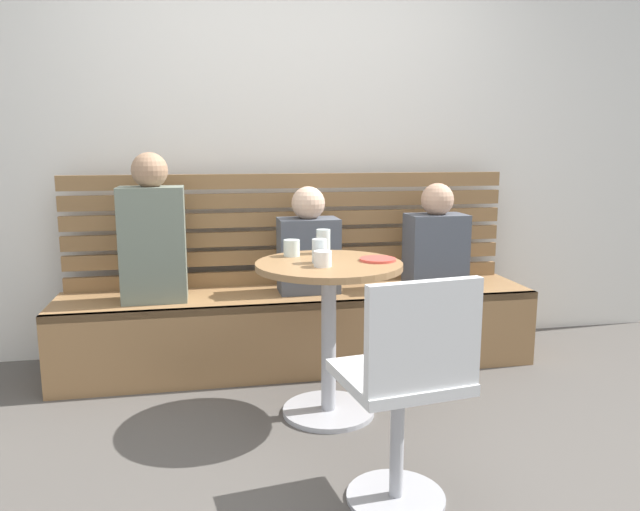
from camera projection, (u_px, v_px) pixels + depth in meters
ground at (348, 472)px, 2.38m from camera, size 8.00×8.00×0.00m
back_wall at (287, 116)px, 3.70m from camera, size 5.20×0.10×2.90m
booth_bench at (299, 329)px, 3.50m from camera, size 2.70×0.52×0.44m
booth_backrest at (293, 228)px, 3.63m from camera, size 2.65×0.04×0.67m
cafe_table at (329, 309)px, 2.81m from camera, size 0.68×0.68×0.74m
white_chair at (407, 385)px, 2.05m from camera, size 0.45×0.45×0.85m
person_adult at (153, 235)px, 3.22m from camera, size 0.34×0.22×0.80m
person_child_left at (308, 246)px, 3.43m from camera, size 0.34×0.22×0.60m
person_child_middle at (436, 242)px, 3.53m from camera, size 0.34×0.22×0.62m
cup_water_clear at (319, 251)px, 2.75m from camera, size 0.07×0.07×0.11m
cup_glass_short at (292, 248)px, 2.92m from camera, size 0.08×0.08×0.08m
cup_glass_tall at (323, 241)px, 2.99m from camera, size 0.07×0.07×0.12m
cup_ceramic_white at (323, 259)px, 2.67m from camera, size 0.08×0.08×0.07m
plate_small at (378, 259)px, 2.81m from camera, size 0.17×0.17×0.01m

